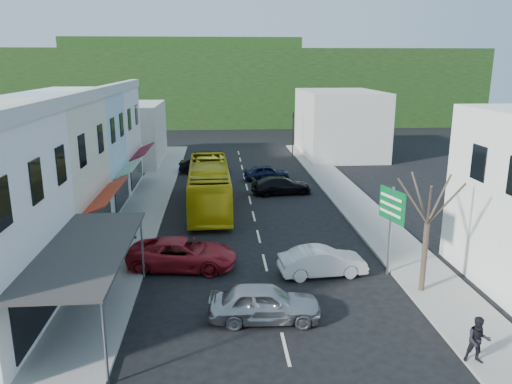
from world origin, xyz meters
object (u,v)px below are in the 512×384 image
(pedestrian_left, at_px, (134,224))
(bus, at_px, (209,187))
(car_silver, at_px, (265,304))
(pedestrian_right, at_px, (478,340))
(car_red, at_px, (183,255))
(street_tree, at_px, (427,224))
(traffic_signal, at_px, (293,134))
(direction_sign, at_px, (390,232))
(car_white, at_px, (322,261))

(pedestrian_left, bearing_deg, bus, -52.35)
(car_silver, relative_size, pedestrian_right, 2.59)
(car_red, distance_m, street_tree, 11.72)
(pedestrian_left, xyz_separation_m, pedestrian_right, (13.52, -13.48, 0.00))
(pedestrian_right, relative_size, traffic_signal, 0.35)
(pedestrian_right, distance_m, direction_sign, 7.70)
(pedestrian_right, xyz_separation_m, traffic_signal, (-0.50, 38.98, 1.42))
(direction_sign, bearing_deg, car_silver, -163.80)
(car_white, bearing_deg, direction_sign, -99.17)
(bus, bearing_deg, street_tree, -57.12)
(direction_sign, bearing_deg, car_red, 155.31)
(pedestrian_left, distance_m, street_tree, 16.15)
(pedestrian_left, distance_m, pedestrian_right, 19.09)
(pedestrian_right, bearing_deg, pedestrian_left, 148.47)
(bus, relative_size, pedestrian_left, 6.82)
(car_white, bearing_deg, street_tree, -124.70)
(car_red, relative_size, pedestrian_right, 2.71)
(car_white, height_order, pedestrian_left, pedestrian_left)
(street_tree, relative_size, traffic_signal, 1.35)
(car_red, distance_m, pedestrian_right, 13.94)
(car_white, relative_size, car_red, 0.96)
(street_tree, height_order, traffic_signal, street_tree)
(bus, distance_m, car_red, 10.64)
(direction_sign, height_order, traffic_signal, traffic_signal)
(car_silver, distance_m, street_tree, 7.89)
(car_white, height_order, direction_sign, direction_sign)
(direction_sign, bearing_deg, bus, 110.33)
(car_red, relative_size, direction_sign, 1.05)
(car_red, bearing_deg, direction_sign, -91.31)
(pedestrian_left, distance_m, traffic_signal, 28.67)
(bus, xyz_separation_m, car_silver, (2.41, -16.08, -0.85))
(bus, height_order, direction_sign, direction_sign)
(car_silver, xyz_separation_m, direction_sign, (6.36, 3.93, 1.50))
(car_silver, distance_m, car_white, 5.23)
(car_silver, xyz_separation_m, pedestrian_right, (6.86, -3.66, 0.30))
(pedestrian_right, xyz_separation_m, street_tree, (0.36, 5.54, 2.27))
(car_silver, height_order, pedestrian_right, pedestrian_right)
(pedestrian_right, bearing_deg, street_tree, 99.68)
(car_red, height_order, pedestrian_left, pedestrian_left)
(traffic_signal, bearing_deg, pedestrian_right, 112.72)
(car_white, distance_m, direction_sign, 3.52)
(car_red, distance_m, direction_sign, 10.21)
(car_silver, height_order, pedestrian_left, pedestrian_left)
(car_white, distance_m, pedestrian_left, 11.37)
(car_red, bearing_deg, car_white, -93.77)
(bus, bearing_deg, car_red, -97.74)
(pedestrian_left, xyz_separation_m, street_tree, (13.88, -7.94, 2.27))
(car_red, xyz_separation_m, traffic_signal, (9.97, 29.78, 1.72))
(pedestrian_right, xyz_separation_m, direction_sign, (-0.50, 7.59, 1.20))
(car_red, bearing_deg, traffic_signal, -10.65)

